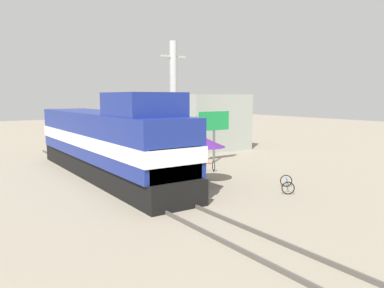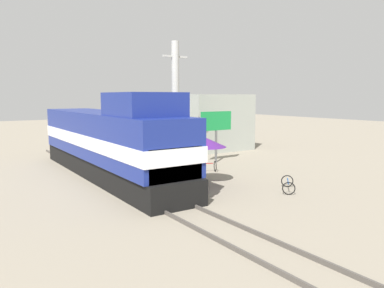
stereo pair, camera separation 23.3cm
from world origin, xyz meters
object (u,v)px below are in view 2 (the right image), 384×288
object	(u,v)px
utility_pole	(175,104)
billboard_sign	(216,124)
person_bystander	(188,160)
vendor_umbrella	(205,142)
locomotive	(110,142)
bicycle_spare	(288,184)
bicycle	(201,166)

from	to	relation	value
utility_pole	billboard_sign	size ratio (longest dim) A/B	2.27
person_bystander	billboard_sign	bearing A→B (deg)	31.88
vendor_umbrella	person_bystander	world-z (taller)	vendor_umbrella
vendor_umbrella	billboard_sign	world-z (taller)	billboard_sign
locomotive	bicycle_spare	xyz separation A→B (m)	(6.13, -7.69, -1.71)
person_bystander	bicycle_spare	distance (m)	6.25
utility_pole	billboard_sign	world-z (taller)	utility_pole
person_bystander	bicycle_spare	bearing A→B (deg)	-71.23
locomotive	person_bystander	world-z (taller)	locomotive
billboard_sign	bicycle	world-z (taller)	billboard_sign
locomotive	vendor_umbrella	bearing A→B (deg)	-49.88
billboard_sign	bicycle	size ratio (longest dim) A/B	1.88
person_bystander	bicycle	size ratio (longest dim) A/B	0.87
locomotive	billboard_sign	xyz separation A→B (m)	(8.00, 0.62, 0.70)
utility_pole	billboard_sign	xyz separation A→B (m)	(3.07, -0.36, -1.38)
vendor_umbrella	bicycle_spare	size ratio (longest dim) A/B	1.56
utility_pole	bicycle	xyz separation A→B (m)	(0.27, -2.57, -3.75)
billboard_sign	bicycle_spare	size ratio (longest dim) A/B	2.25
bicycle_spare	billboard_sign	bearing A→B (deg)	-57.55
bicycle	person_bystander	bearing A→B (deg)	-54.28
person_bystander	locomotive	bearing A→B (deg)	156.49
person_bystander	bicycle	distance (m)	1.23
utility_pole	bicycle_spare	xyz separation A→B (m)	(1.19, -8.66, -3.78)
vendor_umbrella	person_bystander	size ratio (longest dim) A/B	1.49
vendor_umbrella	bicycle	xyz separation A→B (m)	(1.61, 2.68, -1.87)
vendor_umbrella	billboard_sign	size ratio (longest dim) A/B	0.69
vendor_umbrella	billboard_sign	bearing A→B (deg)	47.94
billboard_sign	person_bystander	world-z (taller)	billboard_sign
vendor_umbrella	bicycle_spare	bearing A→B (deg)	-53.48
person_bystander	bicycle	world-z (taller)	person_bystander
vendor_umbrella	bicycle_spare	distance (m)	4.66
locomotive	person_bystander	distance (m)	4.64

